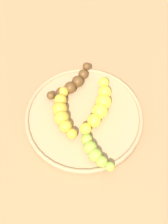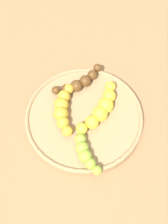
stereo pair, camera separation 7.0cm
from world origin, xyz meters
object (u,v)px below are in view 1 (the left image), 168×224
object	(u,v)px
banana_spotted	(63,113)
banana_green	(94,150)
banana_overripe	(73,83)
fruit_bowl	(84,117)
banana_yellow	(100,106)

from	to	relation	value
banana_spotted	banana_green	world-z (taller)	banana_spotted
banana_overripe	banana_spotted	world-z (taller)	banana_spotted
banana_spotted	fruit_bowl	bearing A→B (deg)	169.94
banana_spotted	banana_yellow	bearing A→B (deg)	179.96
banana_overripe	banana_green	xyz separation A→B (m)	(0.18, 0.03, 0.00)
fruit_bowl	banana_yellow	xyz separation A→B (m)	(-0.01, 0.04, 0.03)
fruit_bowl	banana_green	xyz separation A→B (m)	(0.09, 0.01, 0.02)
banana_yellow	banana_green	xyz separation A→B (m)	(0.10, -0.02, -0.00)
fruit_bowl	banana_overripe	bearing A→B (deg)	-166.36
banana_yellow	banana_green	size ratio (longest dim) A/B	1.36
banana_yellow	banana_overripe	bearing A→B (deg)	153.35
fruit_bowl	banana_green	world-z (taller)	banana_green
banana_yellow	banana_spotted	size ratio (longest dim) A/B	1.07
banana_green	banana_overripe	bearing A→B (deg)	-105.32
fruit_bowl	banana_spotted	world-z (taller)	banana_spotted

